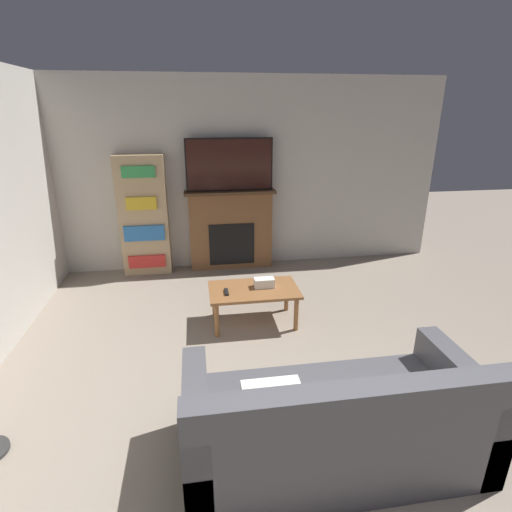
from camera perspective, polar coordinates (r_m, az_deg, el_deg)
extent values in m
cube|color=beige|center=(5.88, -2.55, 11.46)|extent=(6.03, 0.06, 2.70)
cube|color=brown|center=(5.90, -3.61, 3.60)|extent=(1.20, 0.22, 1.12)
cube|color=black|center=(5.85, -3.47, 1.67)|extent=(0.66, 0.01, 0.62)
cube|color=#4C331E|center=(5.74, -3.72, 9.09)|extent=(1.30, 0.28, 0.04)
cube|color=black|center=(5.68, -3.81, 12.88)|extent=(1.21, 0.03, 0.73)
cube|color=#331914|center=(5.67, -3.79, 12.86)|extent=(1.17, 0.01, 0.69)
cube|color=#4C4C51|center=(3.01, 10.72, -23.05)|extent=(1.96, 0.91, 0.42)
cube|color=#4C4C51|center=(2.47, 14.45, -21.62)|extent=(1.96, 0.16, 0.43)
cube|color=#4C4C51|center=(2.81, -8.40, -23.41)|extent=(0.16, 0.91, 0.65)
cube|color=#4C4C51|center=(3.30, 26.59, -17.97)|extent=(0.16, 0.91, 0.65)
cube|color=silver|center=(2.61, 2.16, -20.28)|extent=(0.36, 0.14, 0.28)
cube|color=brown|center=(4.36, -0.32, -4.86)|extent=(0.97, 0.58, 0.03)
cylinder|color=brown|center=(4.21, -5.63, -9.10)|extent=(0.05, 0.05, 0.39)
cylinder|color=brown|center=(4.33, 5.76, -8.24)|extent=(0.05, 0.05, 0.39)
cylinder|color=brown|center=(4.62, -5.99, -6.31)|extent=(0.05, 0.05, 0.39)
cylinder|color=brown|center=(4.73, 4.38, -5.61)|extent=(0.05, 0.05, 0.39)
cube|color=white|center=(4.38, 1.18, -3.83)|extent=(0.22, 0.12, 0.10)
cube|color=black|center=(4.26, -4.25, -5.14)|extent=(0.04, 0.15, 0.02)
cube|color=tan|center=(5.83, -15.71, 5.54)|extent=(0.66, 0.26, 1.68)
cube|color=red|center=(5.88, -15.28, -0.76)|extent=(0.51, 0.03, 0.18)
cube|color=#2D70B7|center=(5.75, -15.66, 3.15)|extent=(0.55, 0.03, 0.22)
cube|color=gold|center=(5.64, -16.07, 7.23)|extent=(0.40, 0.03, 0.17)
cube|color=green|center=(5.57, -16.50, 11.44)|extent=(0.43, 0.03, 0.15)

